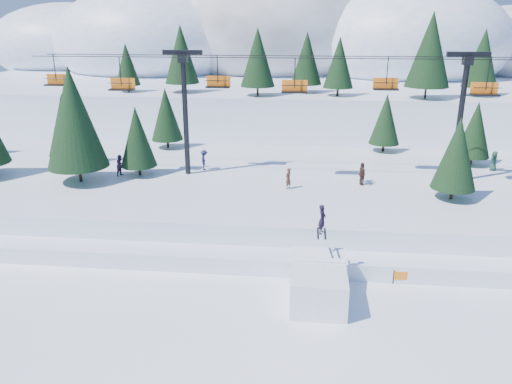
# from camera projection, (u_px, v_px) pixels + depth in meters

# --- Properties ---
(ground) EXTENTS (160.00, 160.00, 0.00)m
(ground) POSITION_uv_depth(u_px,v_px,m) (279.00, 325.00, 25.98)
(ground) COLOR white
(ground) RESTS_ON ground
(mid_shelf) EXTENTS (70.00, 22.00, 2.50)m
(mid_shelf) POSITION_uv_depth(u_px,v_px,m) (292.00, 191.00, 42.49)
(mid_shelf) COLOR white
(mid_shelf) RESTS_ON ground
(berm) EXTENTS (70.00, 6.00, 1.10)m
(berm) POSITION_uv_depth(u_px,v_px,m) (287.00, 249.00, 33.32)
(berm) COLOR white
(berm) RESTS_ON ground
(mountain_ridge) EXTENTS (119.00, 60.21, 26.46)m
(mountain_ridge) POSITION_uv_depth(u_px,v_px,m) (277.00, 51.00, 92.30)
(mountain_ridge) COLOR white
(mountain_ridge) RESTS_ON ground
(jump_kicker) EXTENTS (3.04, 4.30, 5.32)m
(jump_kicker) POSITION_uv_depth(u_px,v_px,m) (318.00, 284.00, 27.65)
(jump_kicker) COLOR white
(jump_kicker) RESTS_ON ground
(chairlift) EXTENTS (46.48, 3.21, 10.28)m
(chairlift) POSITION_uv_depth(u_px,v_px,m) (301.00, 95.00, 39.85)
(chairlift) COLOR black
(chairlift) RESTS_ON mid_shelf
(conifer_stand) EXTENTS (64.96, 17.27, 9.27)m
(conifer_stand) POSITION_uv_depth(u_px,v_px,m) (310.00, 125.00, 40.97)
(conifer_stand) COLOR black
(conifer_stand) RESTS_ON mid_shelf
(distant_skiers) EXTENTS (32.73, 7.68, 1.86)m
(distant_skiers) POSITION_uv_depth(u_px,v_px,m) (282.00, 166.00, 41.94)
(distant_skiers) COLOR #3E241B
(distant_skiers) RESTS_ON mid_shelf
(banner_near) EXTENTS (2.86, 0.16, 0.90)m
(banner_near) POSITION_uv_depth(u_px,v_px,m) (417.00, 276.00, 29.76)
(banner_near) COLOR black
(banner_near) RESTS_ON ground
(banner_far) EXTENTS (2.78, 0.72, 0.90)m
(banner_far) POSITION_uv_depth(u_px,v_px,m) (430.00, 269.00, 30.60)
(banner_far) COLOR black
(banner_far) RESTS_ON ground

